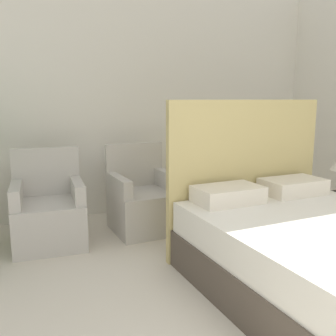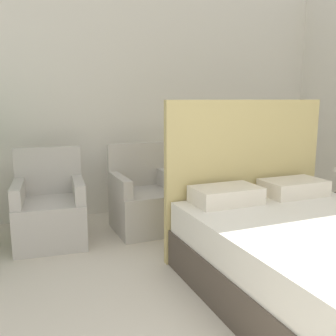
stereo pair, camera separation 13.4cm
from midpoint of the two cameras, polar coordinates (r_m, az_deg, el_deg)
The scene contains 4 objects.
wall_back at distance 4.77m, azimuth -6.28°, elevation 10.62°, with size 10.00×0.06×2.90m.
bed at distance 2.97m, azimuth 23.75°, elevation -12.51°, with size 1.61×2.18×1.43m.
armchair_near_window_left at distance 3.94m, azimuth -16.57°, elevation -6.85°, with size 0.73×0.73×0.94m.
armchair_near_window_right at distance 4.15m, azimuth -2.59°, elevation -5.52°, with size 0.68×0.67×0.94m.
Camera 2 is at (-1.27, -0.56, 1.44)m, focal length 40.00 mm.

